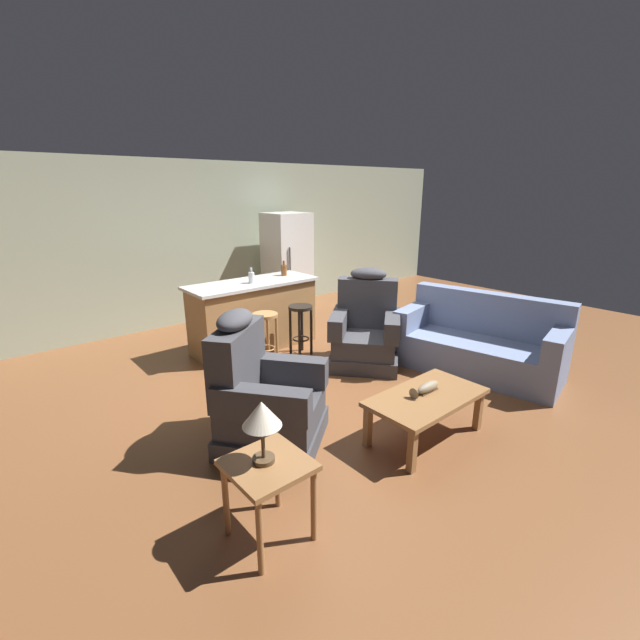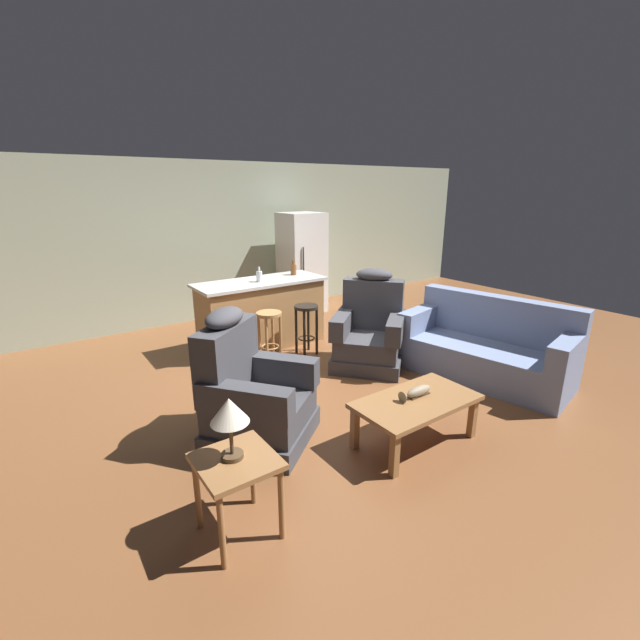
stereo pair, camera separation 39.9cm
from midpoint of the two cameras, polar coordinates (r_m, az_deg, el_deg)
ground_plane at (r=5.15m, az=1.76°, el=-7.71°), size 12.00×12.00×0.00m
back_wall at (r=7.46m, az=-13.02°, el=10.09°), size 12.00×0.05×2.60m
coffee_table at (r=3.92m, az=15.63°, el=-10.93°), size 1.10×0.60×0.42m
fish_figurine at (r=3.92m, az=15.56°, el=-9.35°), size 0.34×0.10×0.10m
couch at (r=5.51m, az=23.25°, el=-3.64°), size 1.21×2.03×0.94m
recliner_near_lamp at (r=3.84m, az=-6.10°, el=-10.02°), size 1.18×1.18×1.20m
recliner_near_island at (r=5.46m, az=8.74°, el=-1.67°), size 1.18×1.18×1.20m
end_table at (r=2.87m, az=-6.91°, el=-19.61°), size 0.48×0.48×0.56m
table_lamp at (r=2.66m, az=-7.72°, el=-12.34°), size 0.24×0.24×0.41m
kitchen_island at (r=6.05m, az=-5.94°, el=0.87°), size 1.80×0.70×0.95m
bar_stool_left at (r=5.42m, az=-4.67°, el=-1.11°), size 0.32×0.32×0.68m
bar_stool_right at (r=5.71m, az=0.16°, el=-0.08°), size 0.32×0.32×0.68m
refrigerator at (r=7.71m, az=-0.95°, el=7.58°), size 0.70×0.69×1.76m
bottle_tall_green at (r=6.28m, az=-1.74°, el=6.76°), size 0.08×0.08×0.22m
bottle_short_amber at (r=5.83m, az=-6.18°, el=5.82°), size 0.08×0.08×0.21m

